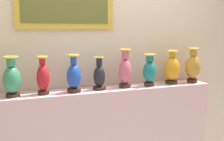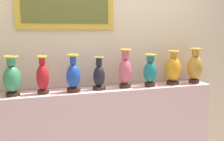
# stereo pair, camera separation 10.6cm
# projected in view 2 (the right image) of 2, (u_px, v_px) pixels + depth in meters

# --- Properties ---
(display_shelf) EXTENTS (2.30, 0.32, 1.04)m
(display_shelf) POSITION_uv_depth(u_px,v_px,m) (112.00, 133.00, 2.90)
(display_shelf) COLOR beige
(display_shelf) RESTS_ON ground_plane
(back_wall) EXTENTS (3.51, 0.14, 2.99)m
(back_wall) POSITION_uv_depth(u_px,v_px,m) (105.00, 44.00, 2.94)
(back_wall) COLOR beige
(back_wall) RESTS_ON ground_plane
(vase_jade) EXTENTS (0.17, 0.17, 0.39)m
(vase_jade) POSITION_uv_depth(u_px,v_px,m) (12.00, 78.00, 2.47)
(vase_jade) COLOR #382319
(vase_jade) RESTS_ON display_shelf
(vase_crimson) EXTENTS (0.12, 0.12, 0.38)m
(vase_crimson) POSITION_uv_depth(u_px,v_px,m) (43.00, 77.00, 2.55)
(vase_crimson) COLOR #382319
(vase_crimson) RESTS_ON display_shelf
(vase_sapphire) EXTENTS (0.14, 0.14, 0.39)m
(vase_sapphire) POSITION_uv_depth(u_px,v_px,m) (73.00, 76.00, 2.63)
(vase_sapphire) COLOR #382319
(vase_sapphire) RESTS_ON display_shelf
(vase_onyx) EXTENTS (0.14, 0.14, 0.35)m
(vase_onyx) POSITION_uv_depth(u_px,v_px,m) (99.00, 76.00, 2.74)
(vase_onyx) COLOR #382319
(vase_onyx) RESTS_ON display_shelf
(vase_rose) EXTENTS (0.14, 0.14, 0.43)m
(vase_rose) POSITION_uv_depth(u_px,v_px,m) (125.00, 70.00, 2.82)
(vase_rose) COLOR #382319
(vase_rose) RESTS_ON display_shelf
(vase_teal) EXTENTS (0.15, 0.15, 0.36)m
(vase_teal) POSITION_uv_depth(u_px,v_px,m) (150.00, 71.00, 2.88)
(vase_teal) COLOR #382319
(vase_teal) RESTS_ON display_shelf
(vase_amber) EXTENTS (0.18, 0.18, 0.39)m
(vase_amber) POSITION_uv_depth(u_px,v_px,m) (173.00, 69.00, 3.00)
(vase_amber) COLOR #382319
(vase_amber) RESTS_ON display_shelf
(vase_ochre) EXTENTS (0.18, 0.18, 0.42)m
(vase_ochre) POSITION_uv_depth(u_px,v_px,m) (195.00, 67.00, 3.06)
(vase_ochre) COLOR #382319
(vase_ochre) RESTS_ON display_shelf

